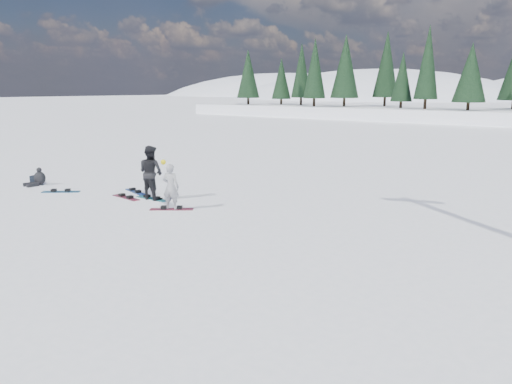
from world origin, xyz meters
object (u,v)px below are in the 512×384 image
at_px(snowboard_loose_c, 135,192).
at_px(snowboard_loose_b, 126,198).
at_px(snowboarder_man, 151,173).
at_px(gear_bag, 36,179).
at_px(snowboarder_woman, 171,187).
at_px(snowboard_loose_a, 61,192).
at_px(seated_rider, 39,178).

bearing_deg(snowboard_loose_c, snowboard_loose_b, -41.53).
bearing_deg(snowboard_loose_c, snowboarder_man, 0.45).
bearing_deg(gear_bag, snowboarder_woman, 1.39).
height_order(snowboarder_man, snowboard_loose_a, snowboarder_man).
relative_size(seated_rider, gear_bag, 2.08).
xyz_separation_m(snowboarder_man, snowboard_loose_c, (-1.52, 0.43, -1.01)).
relative_size(snowboarder_woman, snowboard_loose_b, 1.17).
relative_size(snowboard_loose_c, snowboard_loose_b, 1.00).
distance_m(snowboarder_woman, snowboard_loose_a, 5.87).
height_order(snowboarder_woman, seated_rider, snowboarder_woman).
distance_m(snowboard_loose_c, snowboard_loose_b, 1.08).
bearing_deg(seated_rider, snowboard_loose_c, 25.90).
xyz_separation_m(snowboarder_woman, seated_rider, (-7.91, -0.46, -0.53)).
distance_m(snowboard_loose_a, snowboard_loose_b, 3.12).
height_order(snowboard_loose_c, snowboard_loose_b, same).
distance_m(snowboarder_man, seated_rider, 6.21).
bearing_deg(snowboard_loose_c, snowboard_loose_a, -126.04).
bearing_deg(snowboard_loose_a, snowboarder_woman, -32.99).
height_order(snowboard_loose_a, snowboard_loose_b, same).
bearing_deg(snowboard_loose_b, gear_bag, -170.21).
bearing_deg(snowboarder_woman, snowboarder_man, -43.07).
relative_size(snowboarder_woman, snowboarder_man, 0.86).
xyz_separation_m(snowboarder_woman, snowboard_loose_a, (-5.77, -0.72, -0.81)).
xyz_separation_m(gear_bag, snowboard_loose_c, (5.24, 1.34, -0.14)).
distance_m(snowboarder_woman, snowboard_loose_b, 2.92).
xyz_separation_m(snowboarder_man, seated_rider, (-6.06, -1.17, -0.73)).
bearing_deg(seated_rider, snowboarder_man, 17.47).
bearing_deg(snowboard_loose_c, snowboarder_woman, -2.47).
distance_m(seated_rider, snowboard_loose_b, 5.17).
bearing_deg(snowboard_loose_a, gear_bag, 129.59).
xyz_separation_m(snowboarder_man, snowboard_loose_b, (-0.94, -0.49, -1.01)).
bearing_deg(seated_rider, gear_bag, 166.94).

